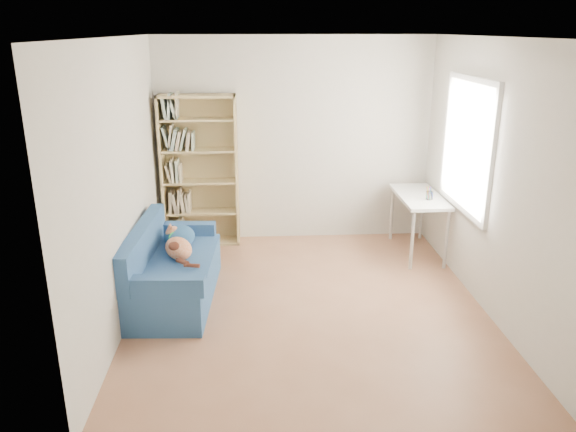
% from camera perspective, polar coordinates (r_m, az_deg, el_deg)
% --- Properties ---
extents(ground, '(4.00, 4.00, 0.00)m').
position_cam_1_polar(ground, '(5.78, 2.02, -9.01)').
color(ground, '#946043').
rests_on(ground, ground).
extents(room_shell, '(3.54, 4.04, 2.62)m').
position_cam_1_polar(room_shell, '(5.27, 3.26, 7.17)').
color(room_shell, silver).
rests_on(room_shell, ground).
extents(sofa, '(0.85, 1.64, 0.79)m').
position_cam_1_polar(sofa, '(5.91, -11.74, -5.42)').
color(sofa, navy).
rests_on(sofa, ground).
extents(bookshelf, '(0.95, 0.30, 1.91)m').
position_cam_1_polar(bookshelf, '(7.20, -8.90, 3.90)').
color(bookshelf, tan).
rests_on(bookshelf, ground).
extents(desk, '(0.50, 1.09, 0.75)m').
position_cam_1_polar(desk, '(7.01, 13.18, 1.42)').
color(desk, white).
rests_on(desk, ground).
extents(pen_cup, '(0.08, 0.08, 0.16)m').
position_cam_1_polar(pen_cup, '(6.82, 14.17, 2.13)').
color(pen_cup, white).
rests_on(pen_cup, desk).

